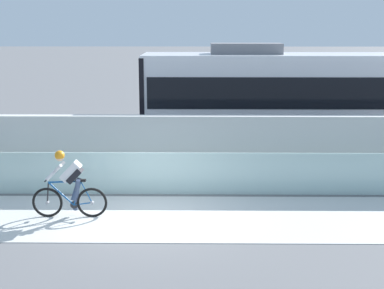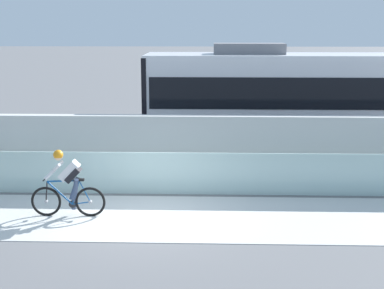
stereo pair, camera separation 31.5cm
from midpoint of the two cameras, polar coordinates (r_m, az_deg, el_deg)
ground_plane at (r=13.33m, az=-5.52°, el=-7.40°), size 200.00×200.00×0.00m
bike_path_deck at (r=13.33m, az=-5.52°, el=-7.38°), size 32.00×3.20×0.01m
glass_parapet at (r=14.92m, az=-4.82°, el=-2.96°), size 32.00×0.05×1.13m
concrete_barrier_wall at (r=16.58m, az=-4.26°, el=-0.17°), size 32.00×0.36×1.83m
tram_rail_near at (r=19.19m, az=-3.60°, el=-1.24°), size 32.00×0.08×0.01m
tram_rail_far at (r=20.59m, az=-3.31°, el=-0.31°), size 32.00×0.08×0.01m
tram at (r=19.80m, az=10.67°, el=4.55°), size 11.06×2.54×3.81m
cyclist_on_bike at (r=13.39m, az=-13.07°, el=-4.06°), size 1.77×0.58×1.61m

